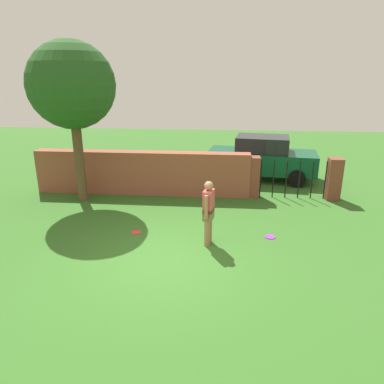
% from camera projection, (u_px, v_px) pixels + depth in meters
% --- Properties ---
extents(ground_plane, '(40.00, 40.00, 0.00)m').
position_uv_depth(ground_plane, '(163.00, 260.00, 8.03)').
color(ground_plane, '#336623').
extents(brick_wall, '(7.44, 0.50, 1.50)m').
position_uv_depth(brick_wall, '(142.00, 173.00, 12.30)').
color(brick_wall, brown).
rests_on(brick_wall, ground).
extents(tree, '(2.65, 2.65, 5.03)m').
position_uv_depth(tree, '(72.00, 86.00, 10.70)').
color(tree, brown).
rests_on(tree, ground).
extents(person, '(0.29, 0.53, 1.62)m').
position_uv_depth(person, '(208.00, 210.00, 8.53)').
color(person, '#9E704C').
rests_on(person, ground).
extents(fence_gate, '(3.12, 0.44, 1.40)m').
position_uv_depth(fence_gate, '(293.00, 178.00, 11.87)').
color(fence_gate, brown).
rests_on(fence_gate, ground).
extents(car, '(4.40, 2.38, 1.72)m').
position_uv_depth(car, '(262.00, 158.00, 14.05)').
color(car, '#0C4C2D').
rests_on(car, ground).
extents(frisbee_red, '(0.27, 0.27, 0.02)m').
position_uv_depth(frisbee_red, '(136.00, 232.00, 9.41)').
color(frisbee_red, red).
rests_on(frisbee_red, ground).
extents(frisbee_purple, '(0.27, 0.27, 0.02)m').
position_uv_depth(frisbee_purple, '(270.00, 237.00, 9.15)').
color(frisbee_purple, purple).
rests_on(frisbee_purple, ground).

